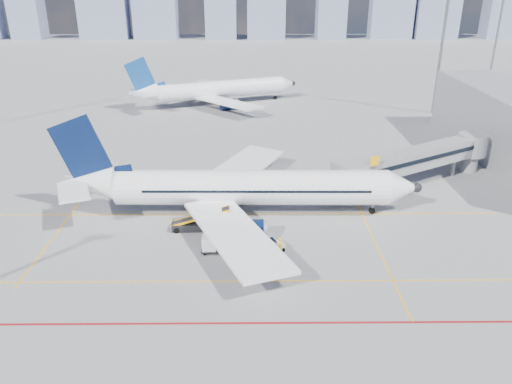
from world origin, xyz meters
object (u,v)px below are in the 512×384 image
main_aircraft (236,188)px  belt_loader (194,224)px  baggage_tug (273,246)px  cargo_dolly (217,244)px  second_aircraft (215,90)px  ramp_worker (280,247)px

main_aircraft → belt_loader: (-4.53, -4.07, -2.54)m
main_aircraft → baggage_tug: (3.88, -8.88, -2.56)m
baggage_tug → cargo_dolly: 5.61m
belt_loader → baggage_tug: bearing=-31.4°
second_aircraft → ramp_worker: second_aircraft is taller
ramp_worker → main_aircraft: bearing=67.5°
main_aircraft → baggage_tug: main_aircraft is taller
second_aircraft → ramp_worker: (10.70, -63.83, -2.26)m
baggage_tug → cargo_dolly: cargo_dolly is taller
second_aircraft → ramp_worker: 64.75m
main_aircraft → cargo_dolly: main_aircraft is taller
belt_loader → ramp_worker: belt_loader is taller
baggage_tug → cargo_dolly: bearing=158.4°
main_aircraft → ramp_worker: bearing=-63.9°
belt_loader → cargo_dolly: bearing=-61.7°
baggage_tug → ramp_worker: ramp_worker is taller
main_aircraft → second_aircraft: 54.57m
cargo_dolly → belt_loader: bearing=119.4°
baggage_tug → main_aircraft: bearing=91.4°
main_aircraft → ramp_worker: main_aircraft is taller
second_aircraft → main_aircraft: bearing=-104.9°
cargo_dolly → ramp_worker: size_ratio=1.67×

